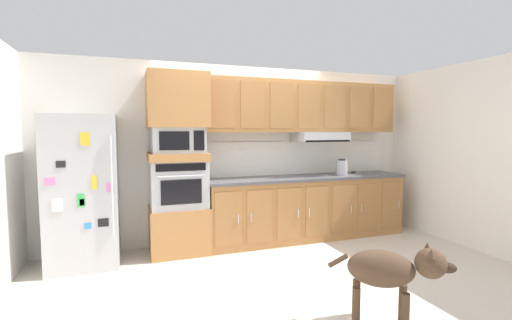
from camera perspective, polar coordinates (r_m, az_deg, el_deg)
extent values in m
plane|color=beige|center=(4.44, 2.09, -16.12)|extent=(9.60, 9.60, 0.00)
cube|color=silver|center=(5.21, -2.41, 1.07)|extent=(6.20, 0.12, 2.50)
cube|color=white|center=(5.82, 28.67, 0.88)|extent=(0.12, 7.10, 2.50)
cube|color=#ADADB2|center=(4.62, -25.99, -4.48)|extent=(0.76, 0.70, 1.76)
cylinder|color=silver|center=(4.21, -22.11, -3.81)|extent=(0.02, 0.02, 1.10)
cube|color=pink|center=(4.29, -30.18, -2.99)|extent=(0.10, 0.01, 0.08)
cube|color=black|center=(4.31, -23.30, -9.21)|extent=(0.11, 0.01, 0.09)
cube|color=green|center=(4.28, -26.30, -5.83)|extent=(0.07, 0.01, 0.15)
cube|color=green|center=(4.28, -26.09, -6.10)|extent=(0.05, 0.01, 0.07)
cube|color=#337FDB|center=(4.33, -25.38, -9.53)|extent=(0.07, 0.01, 0.06)
cube|color=gold|center=(4.20, -25.73, 3.05)|extent=(0.09, 0.01, 0.14)
cube|color=white|center=(4.31, -29.27, -6.34)|extent=(0.10, 0.01, 0.14)
cube|color=gold|center=(4.23, -24.53, -3.27)|extent=(0.05, 0.01, 0.15)
cube|color=pink|center=(4.23, -22.52, -4.09)|extent=(0.06, 0.01, 0.10)
cube|color=black|center=(4.25, -28.85, -0.60)|extent=(0.09, 0.01, 0.07)
cube|color=#A8703D|center=(4.81, -12.23, -10.82)|extent=(0.74, 0.62, 0.60)
cube|color=#A8AAAF|center=(4.69, -12.36, -3.73)|extent=(0.70, 0.58, 0.60)
cube|color=black|center=(4.41, -11.85, -5.04)|extent=(0.49, 0.01, 0.30)
cube|color=black|center=(4.37, -11.91, -1.16)|extent=(0.59, 0.01, 0.09)
cylinder|color=#A8AAAF|center=(4.36, -11.85, -2.56)|extent=(0.56, 0.02, 0.02)
cube|color=#A8703D|center=(4.65, -12.43, 0.54)|extent=(0.74, 0.62, 0.10)
cube|color=#A8AAAF|center=(4.64, -12.48, 3.12)|extent=(0.64, 0.53, 0.32)
cube|color=black|center=(4.36, -12.95, 3.03)|extent=(0.35, 0.01, 0.22)
cube|color=black|center=(4.41, -9.12, 3.10)|extent=(0.13, 0.01, 0.24)
cube|color=#A8703D|center=(4.66, -12.59, 9.28)|extent=(0.74, 0.62, 0.68)
cube|color=#A8703D|center=(5.34, 8.14, -7.68)|extent=(2.98, 0.60, 0.88)
cube|color=#9A6738|center=(4.59, -4.43, -9.44)|extent=(0.36, 0.01, 0.70)
cylinder|color=#BCBCC1|center=(4.61, -2.83, -9.37)|extent=(0.01, 0.01, 0.12)
cube|color=#9A6738|center=(4.72, 0.63, -9.05)|extent=(0.36, 0.01, 0.70)
cylinder|color=#BCBCC1|center=(4.66, -0.80, -9.21)|extent=(0.01, 0.01, 0.12)
cube|color=#9A6738|center=(4.88, 5.37, -8.61)|extent=(0.36, 0.01, 0.70)
cylinder|color=#BCBCC1|center=(4.92, 6.81, -8.51)|extent=(0.01, 0.01, 0.12)
cube|color=#9A6738|center=(5.07, 9.78, -8.15)|extent=(0.36, 0.01, 0.70)
cylinder|color=#BCBCC1|center=(5.00, 8.57, -8.32)|extent=(0.01, 0.01, 0.12)
cube|color=#9A6738|center=(5.29, 13.83, -7.68)|extent=(0.36, 0.01, 0.70)
cylinder|color=#BCBCC1|center=(5.35, 15.07, -7.58)|extent=(0.01, 0.01, 0.12)
cube|color=#9A6738|center=(5.53, 17.54, -7.22)|extent=(0.36, 0.01, 0.70)
cylinder|color=#BCBCC1|center=(5.45, 16.56, -7.39)|extent=(0.01, 0.01, 0.12)
cube|color=#9A6738|center=(5.80, 20.91, -6.78)|extent=(0.36, 0.01, 0.70)
cylinder|color=#BCBCC1|center=(5.87, 21.96, -6.67)|extent=(0.01, 0.01, 0.12)
cube|color=#4C4C51|center=(5.26, 8.20, -2.78)|extent=(3.02, 0.64, 0.04)
cube|color=silver|center=(5.49, 6.82, 0.38)|extent=(3.02, 0.02, 0.50)
cube|color=#A8703D|center=(5.34, 7.67, 8.42)|extent=(2.98, 0.34, 0.74)
cube|color=#A8AAAF|center=(5.38, 10.22, 3.67)|extent=(0.76, 0.48, 0.14)
cube|color=black|center=(5.20, 11.42, 3.01)|extent=(0.72, 0.04, 0.02)
cube|color=#9A6738|center=(4.72, -5.39, 8.94)|extent=(0.36, 0.01, 0.63)
cube|color=#9A6738|center=(4.84, -0.44, 8.85)|extent=(0.36, 0.01, 0.63)
cube|color=#9A6738|center=(5.00, 4.22, 8.71)|extent=(0.36, 0.01, 0.63)
cube|color=#9A6738|center=(5.19, 8.57, 8.52)|extent=(0.36, 0.01, 0.63)
cube|color=#9A6738|center=(5.40, 12.60, 8.30)|extent=(0.36, 0.01, 0.63)
cube|color=#9A6738|center=(5.64, 16.29, 8.07)|extent=(0.36, 0.01, 0.63)
cube|color=#9A6738|center=(5.90, 19.67, 7.83)|extent=(0.36, 0.01, 0.63)
cylinder|color=black|center=(5.81, 15.35, -1.86)|extent=(0.10, 0.07, 0.03)
cylinder|color=silver|center=(5.76, 16.33, -1.94)|extent=(0.11, 0.06, 0.01)
cylinder|color=#A8AAAF|center=(5.48, 13.59, -1.19)|extent=(0.17, 0.17, 0.22)
cylinder|color=black|center=(5.47, 13.62, 0.06)|extent=(0.10, 0.10, 0.02)
ellipsoid|color=#473323|center=(3.18, 19.36, -16.09)|extent=(0.60, 0.55, 0.30)
sphere|color=#473323|center=(3.19, 26.23, -14.64)|extent=(0.24, 0.24, 0.24)
ellipsoid|color=#312318|center=(3.22, 28.37, -14.96)|extent=(0.16, 0.15, 0.08)
cone|color=#473323|center=(3.23, 25.77, -12.44)|extent=(0.07, 0.07, 0.07)
cone|color=#473323|center=(3.08, 26.29, -13.31)|extent=(0.07, 0.07, 0.07)
cylinder|color=#473323|center=(3.16, 13.02, -15.46)|extent=(0.16, 0.13, 0.14)
cylinder|color=#473323|center=(3.38, 22.46, -20.46)|extent=(0.07, 0.07, 0.31)
cylinder|color=#473323|center=(3.24, 22.80, -21.67)|extent=(0.07, 0.07, 0.31)
cylinder|color=#473323|center=(3.36, 15.78, -20.44)|extent=(0.07, 0.07, 0.31)
cylinder|color=#473323|center=(3.22, 15.76, -21.67)|extent=(0.07, 0.07, 0.31)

